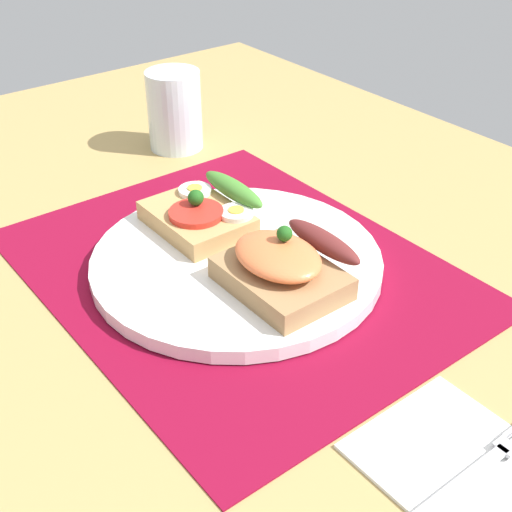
{
  "coord_description": "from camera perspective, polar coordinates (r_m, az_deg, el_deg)",
  "views": [
    {
      "loc": [
        44.51,
        -32.27,
        37.64
      ],
      "look_at": [
        3.0,
        0.0,
        3.16
      ],
      "focal_mm": 48.87,
      "sensor_mm": 36.0,
      "label": 1
    }
  ],
  "objects": [
    {
      "name": "ground_plane",
      "position": [
        0.68,
        -1.56,
        -2.27
      ],
      "size": [
        120.0,
        90.0,
        3.2
      ],
      "primitive_type": "cube",
      "color": "tan"
    },
    {
      "name": "plate",
      "position": [
        0.66,
        -1.6,
        -0.45
      ],
      "size": [
        27.54,
        27.54,
        1.36
      ],
      "primitive_type": "cylinder",
      "color": "white",
      "rests_on": "placemat"
    },
    {
      "name": "drinking_glass",
      "position": [
        0.9,
        -6.69,
        11.76
      ],
      "size": [
        6.82,
        6.82,
        9.94
      ],
      "primitive_type": "cylinder",
      "color": "silver",
      "rests_on": "ground_plane"
    },
    {
      "name": "fork",
      "position": [
        0.5,
        17.83,
        -16.21
      ],
      "size": [
        1.62,
        13.61,
        0.32
      ],
      "color": "#B7B7BC",
      "rests_on": "napkin"
    },
    {
      "name": "napkin",
      "position": [
        0.5,
        17.18,
        -16.5
      ],
      "size": [
        14.53,
        11.21,
        0.6
      ],
      "primitive_type": "cube",
      "color": "white",
      "rests_on": "ground_plane"
    },
    {
      "name": "sandwich_salmon",
      "position": [
        0.61,
        2.48,
        -0.77
      ],
      "size": [
        10.72,
        9.66,
        5.57
      ],
      "color": "#9D764C",
      "rests_on": "plate"
    },
    {
      "name": "sandwich_egg_tomato",
      "position": [
        0.7,
        -4.18,
        3.63
      ],
      "size": [
        10.56,
        9.26,
        4.17
      ],
      "color": "tan",
      "rests_on": "plate"
    },
    {
      "name": "placemat",
      "position": [
        0.67,
        -1.59,
        -1.05
      ],
      "size": [
        42.55,
        33.67,
        0.3
      ],
      "primitive_type": "cube",
      "color": "maroon",
      "rests_on": "ground_plane"
    }
  ]
}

